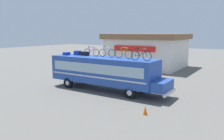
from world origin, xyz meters
The scene contains 11 objects.
ground_plane centered at (0.00, 0.00, 0.00)m, with size 120.00×120.00×0.00m, color #605E59.
bus centered at (0.19, 0.00, 1.75)m, with size 11.11×2.63×2.91m.
luggage_bag_1 centered at (-3.98, -0.33, 3.05)m, with size 0.49×0.54×0.28m, color #193899.
luggage_bag_2 centered at (-3.18, 0.37, 3.11)m, with size 0.54×0.53×0.41m, color #193899.
luggage_bag_3 centered at (-2.28, 0.32, 3.09)m, with size 0.74×0.49×0.36m, color black.
rooftop_bicycle_1 centered at (-1.49, 0.34, 3.28)m, with size 1.68×0.44×0.89m.
rooftop_bicycle_2 centered at (0.25, 0.32, 3.29)m, with size 1.69×0.44×0.93m.
rooftop_bicycle_3 centered at (2.02, 0.16, 3.31)m, with size 1.71×0.44×0.98m.
rooftop_bicycle_4 centered at (3.88, -0.44, 3.31)m, with size 1.73×0.44×0.97m.
roadside_building centered at (-2.37, 14.81, 2.48)m, with size 10.78×9.07×4.85m.
traffic_cone centered at (5.78, -3.69, 0.27)m, with size 0.29×0.29×0.54m, color orange.
Camera 1 is at (11.24, -16.00, 5.00)m, focal length 36.12 mm.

